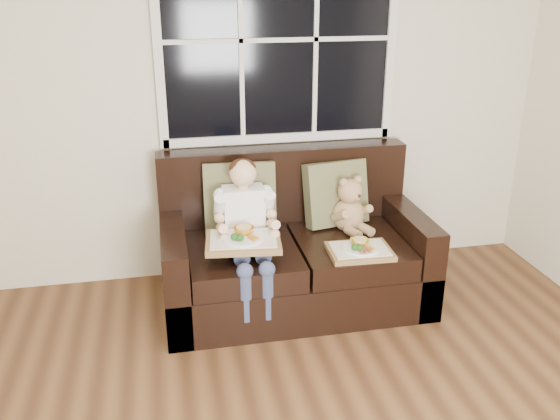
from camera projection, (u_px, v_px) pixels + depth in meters
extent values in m
cube|color=beige|center=(224.00, 87.00, 3.93)|extent=(4.50, 0.02, 2.70)
cube|color=black|center=(278.00, 40.00, 3.88)|extent=(1.50, 0.02, 1.25)
cube|color=silver|center=(279.00, 138.00, 4.10)|extent=(1.58, 0.04, 0.06)
cube|color=silver|center=(157.00, 42.00, 3.72)|extent=(0.06, 0.04, 1.37)
cube|color=silver|center=(392.00, 38.00, 4.01)|extent=(0.06, 0.04, 1.37)
cube|color=silver|center=(279.00, 40.00, 3.86)|extent=(1.50, 0.03, 0.03)
cube|color=black|center=(294.00, 281.00, 3.94)|extent=(1.70, 0.90, 0.30)
cube|color=black|center=(175.00, 271.00, 3.74)|extent=(0.15, 0.90, 0.60)
cube|color=black|center=(405.00, 250.00, 4.03)|extent=(0.15, 0.90, 0.60)
cube|color=black|center=(283.00, 194.00, 4.11)|extent=(1.70, 0.18, 0.66)
cube|color=black|center=(243.00, 260.00, 3.72)|extent=(0.68, 0.72, 0.15)
cube|color=black|center=(350.00, 251.00, 3.85)|extent=(0.68, 0.72, 0.15)
cube|color=#696641|center=(240.00, 198.00, 3.89)|extent=(0.48, 0.25, 0.48)
cube|color=#696641|center=(336.00, 193.00, 4.01)|extent=(0.46, 0.28, 0.45)
cube|color=white|center=(244.00, 214.00, 3.75)|extent=(0.26, 0.16, 0.35)
sphere|color=#EABC8F|center=(243.00, 173.00, 3.64)|extent=(0.17, 0.17, 0.17)
ellipsoid|color=#331C10|center=(243.00, 168.00, 3.64)|extent=(0.17, 0.17, 0.12)
cylinder|color=#363F5F|center=(239.00, 248.00, 3.61)|extent=(0.10, 0.32, 0.10)
cylinder|color=#363F5F|center=(259.00, 246.00, 3.63)|extent=(0.10, 0.32, 0.10)
cylinder|color=#363F5F|center=(245.00, 297.00, 3.44)|extent=(0.09, 0.09, 0.30)
cylinder|color=#363F5F|center=(267.00, 295.00, 3.47)|extent=(0.09, 0.09, 0.30)
cylinder|color=#EABC8F|center=(222.00, 217.00, 3.60)|extent=(0.07, 0.31, 0.25)
cylinder|color=#EABC8F|center=(271.00, 213.00, 3.65)|extent=(0.07, 0.31, 0.25)
ellipsoid|color=tan|center=(348.00, 215.00, 3.97)|extent=(0.27, 0.25, 0.23)
sphere|color=tan|center=(350.00, 191.00, 3.89)|extent=(0.21, 0.21, 0.16)
sphere|color=tan|center=(342.00, 182.00, 3.86)|extent=(0.06, 0.06, 0.06)
sphere|color=tan|center=(359.00, 181.00, 3.88)|extent=(0.06, 0.06, 0.06)
sphere|color=tan|center=(353.00, 197.00, 3.84)|extent=(0.06, 0.06, 0.06)
sphere|color=black|center=(354.00, 197.00, 3.81)|extent=(0.03, 0.03, 0.03)
cylinder|color=tan|center=(346.00, 232.00, 3.87)|extent=(0.10, 0.14, 0.06)
cylinder|color=tan|center=(361.00, 231.00, 3.89)|extent=(0.10, 0.14, 0.06)
cube|color=olive|center=(243.00, 242.00, 3.53)|extent=(0.48, 0.39, 0.04)
cube|color=silver|center=(243.00, 239.00, 3.52)|extent=(0.42, 0.33, 0.01)
cylinder|color=white|center=(243.00, 238.00, 3.51)|extent=(0.25, 0.25, 0.02)
imported|color=orange|center=(244.00, 230.00, 3.54)|extent=(0.14, 0.14, 0.04)
cylinder|color=#ECC980|center=(244.00, 229.00, 3.54)|extent=(0.09, 0.09, 0.02)
ellipsoid|color=#2C5A1C|center=(234.00, 237.00, 3.45)|extent=(0.05, 0.05, 0.04)
ellipsoid|color=#2C5A1C|center=(240.00, 237.00, 3.44)|extent=(0.05, 0.05, 0.04)
cylinder|color=orange|center=(252.00, 238.00, 3.47)|extent=(0.05, 0.07, 0.02)
cube|color=olive|center=(360.00, 251.00, 3.63)|extent=(0.40, 0.31, 0.03)
cube|color=silver|center=(360.00, 249.00, 3.63)|extent=(0.35, 0.26, 0.01)
cylinder|color=white|center=(360.00, 248.00, 3.61)|extent=(0.22, 0.22, 0.01)
imported|color=gold|center=(360.00, 242.00, 3.65)|extent=(0.12, 0.12, 0.03)
cylinder|color=#ECC980|center=(360.00, 241.00, 3.64)|extent=(0.08, 0.08, 0.02)
ellipsoid|color=#2C5A1C|center=(355.00, 247.00, 3.56)|extent=(0.04, 0.04, 0.04)
ellipsoid|color=#2C5A1C|center=(360.00, 248.00, 3.55)|extent=(0.04, 0.04, 0.04)
cylinder|color=orange|center=(369.00, 248.00, 3.58)|extent=(0.04, 0.06, 0.01)
cylinder|color=#9A4C32|center=(364.00, 250.00, 3.55)|extent=(0.03, 0.08, 0.02)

